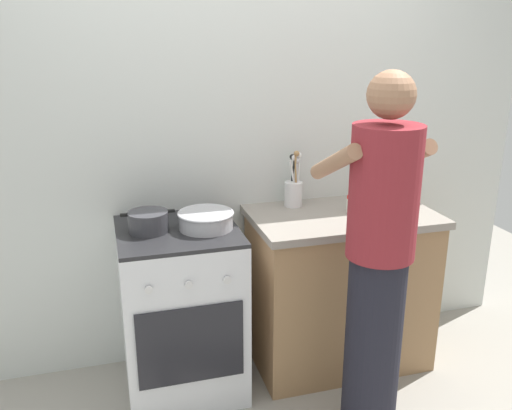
{
  "coord_description": "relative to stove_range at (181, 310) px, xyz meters",
  "views": [
    {
      "loc": [
        -0.68,
        -2.42,
        1.85
      ],
      "look_at": [
        0.05,
        0.12,
        1.0
      ],
      "focal_mm": 38.36,
      "sensor_mm": 36.0,
      "label": 1
    }
  ],
  "objects": [
    {
      "name": "back_wall",
      "position": [
        0.55,
        0.35,
        0.8
      ],
      "size": [
        3.2,
        0.1,
        2.5
      ],
      "color": "silver",
      "rests_on": "ground"
    },
    {
      "name": "countertop",
      "position": [
        0.9,
        0.0,
        0.0
      ],
      "size": [
        1.0,
        0.6,
        0.9
      ],
      "color": "#99724C",
      "rests_on": "ground"
    },
    {
      "name": "utensil_crock",
      "position": [
        0.68,
        0.2,
        0.55
      ],
      "size": [
        0.1,
        0.1,
        0.32
      ],
      "color": "silver",
      "rests_on": "countertop"
    },
    {
      "name": "mixing_bowl",
      "position": [
        0.14,
        -0.03,
        0.5
      ],
      "size": [
        0.28,
        0.28,
        0.09
      ],
      "color": "#B7B7BC",
      "rests_on": "stove_range"
    },
    {
      "name": "spice_bottle",
      "position": [
        0.94,
        0.01,
        0.5
      ],
      "size": [
        0.04,
        0.04,
        0.09
      ],
      "color": "silver",
      "rests_on": "countertop"
    },
    {
      "name": "person",
      "position": [
        0.81,
        -0.58,
        0.41
      ],
      "size": [
        0.41,
        0.5,
        1.7
      ],
      "color": "black",
      "rests_on": "ground"
    },
    {
      "name": "pot",
      "position": [
        -0.14,
        0.01,
        0.5
      ],
      "size": [
        0.26,
        0.2,
        0.1
      ],
      "color": "#38383D",
      "rests_on": "stove_range"
    },
    {
      "name": "ground",
      "position": [
        0.35,
        -0.15,
        -0.45
      ],
      "size": [
        6.0,
        6.0,
        0.0
      ],
      "primitive_type": "plane",
      "color": "gray"
    },
    {
      "name": "oil_bottle",
      "position": [
        1.14,
        -0.09,
        0.55
      ],
      "size": [
        0.06,
        0.06,
        0.24
      ],
      "color": "gold",
      "rests_on": "countertop"
    },
    {
      "name": "stove_range",
      "position": [
        0.0,
        0.0,
        0.0
      ],
      "size": [
        0.6,
        0.62,
        0.9
      ],
      "color": "silver",
      "rests_on": "ground"
    }
  ]
}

